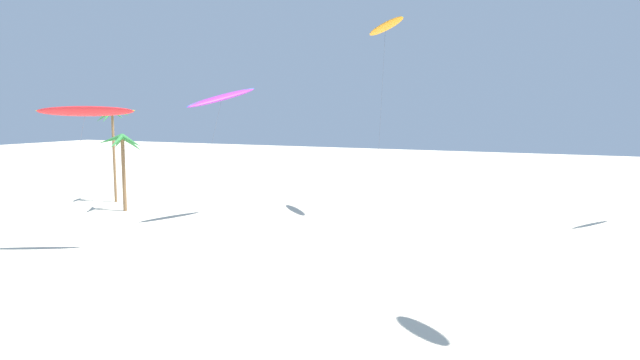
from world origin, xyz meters
TOP-DOWN VIEW (x-y plane):
  - palm_tree_0 at (-36.27, 49.79)m, footprint 3.84×4.00m
  - palm_tree_1 at (-31.01, 45.74)m, footprint 5.03×4.71m
  - flying_kite_0 at (-19.82, 30.96)m, footprint 6.82×8.49m
  - flying_kite_1 at (-5.46, 55.36)m, footprint 5.86×9.67m
  - flying_kite_4 at (-18.35, 45.87)m, footprint 3.74×10.75m

SIDE VIEW (x-z plane):
  - palm_tree_1 at x=-31.01m, z-range 2.51..10.70m
  - palm_tree_0 at x=-36.27m, z-range 3.67..14.60m
  - flying_kite_0 at x=-19.82m, z-range 5.03..16.12m
  - flying_kite_4 at x=-18.35m, z-range 5.28..18.36m
  - flying_kite_1 at x=-5.46m, z-range 9.00..28.58m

